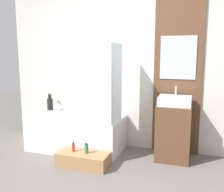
# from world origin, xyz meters

# --- Properties ---
(ground_plane) EXTENTS (12.00, 12.00, 0.00)m
(ground_plane) POSITION_xyz_m (0.00, 0.00, 0.00)
(ground_plane) COLOR #605B56
(wall_tiled_back) EXTENTS (4.20, 0.06, 2.60)m
(wall_tiled_back) POSITION_xyz_m (0.00, 1.58, 1.30)
(wall_tiled_back) COLOR beige
(wall_tiled_back) RESTS_ON ground_plane
(wall_wood_accent) EXTENTS (0.71, 0.04, 2.60)m
(wall_wood_accent) POSITION_xyz_m (0.78, 1.53, 1.31)
(wall_wood_accent) COLOR brown
(wall_wood_accent) RESTS_ON ground_plane
(bathtub) EXTENTS (1.49, 0.75, 0.55)m
(bathtub) POSITION_xyz_m (-0.75, 1.16, 0.28)
(bathtub) COLOR white
(bathtub) RESTS_ON ground_plane
(glass_shower_screen) EXTENTS (0.01, 0.50, 1.15)m
(glass_shower_screen) POSITION_xyz_m (-0.04, 1.06, 1.12)
(glass_shower_screen) COLOR silver
(glass_shower_screen) RESTS_ON bathtub
(wooden_step_bench) EXTENTS (0.73, 0.34, 0.19)m
(wooden_step_bench) POSITION_xyz_m (-0.38, 0.59, 0.10)
(wooden_step_bench) COLOR #997047
(wooden_step_bench) RESTS_ON ground_plane
(vanity_cabinet) EXTENTS (0.48, 0.50, 0.81)m
(vanity_cabinet) POSITION_xyz_m (0.78, 1.26, 0.41)
(vanity_cabinet) COLOR brown
(vanity_cabinet) RESTS_ON ground_plane
(sink) EXTENTS (0.46, 0.38, 0.26)m
(sink) POSITION_xyz_m (0.78, 1.26, 0.88)
(sink) COLOR white
(sink) RESTS_ON vanity_cabinet
(vase_tall_dark) EXTENTS (0.10, 0.10, 0.29)m
(vase_tall_dark) POSITION_xyz_m (-1.40, 1.43, 0.66)
(vase_tall_dark) COLOR black
(vase_tall_dark) RESTS_ON bathtub
(vase_round_light) EXTENTS (0.13, 0.13, 0.13)m
(vase_round_light) POSITION_xyz_m (-1.23, 1.42, 0.61)
(vase_round_light) COLOR white
(vase_round_light) RESTS_ON bathtub
(bottle_soap_primary) EXTENTS (0.04, 0.04, 0.14)m
(bottle_soap_primary) POSITION_xyz_m (-0.52, 0.59, 0.25)
(bottle_soap_primary) COLOR red
(bottle_soap_primary) RESTS_ON wooden_step_bench
(bottle_soap_secondary) EXTENTS (0.05, 0.05, 0.14)m
(bottle_soap_secondary) POSITION_xyz_m (-0.32, 0.59, 0.26)
(bottle_soap_secondary) COLOR #38704C
(bottle_soap_secondary) RESTS_ON wooden_step_bench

